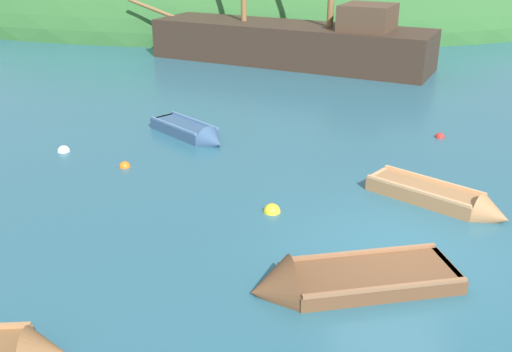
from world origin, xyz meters
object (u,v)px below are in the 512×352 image
rowboat_outer_left (333,284)px  rowboat_near_dock (192,134)px  buoy_yellow (272,212)px  sailing_ship (292,48)px  buoy_red (440,137)px  buoy_white (64,151)px  buoy_orange (125,167)px  rowboat_center (443,200)px

rowboat_outer_left → rowboat_near_dock: (-4.30, 7.84, 0.04)m
rowboat_outer_left → buoy_yellow: size_ratio=9.98×
rowboat_near_dock → buoy_yellow: (2.94, -4.92, -0.11)m
sailing_ship → buoy_red: (5.25, -10.42, -0.73)m
rowboat_outer_left → buoy_white: 9.91m
buoy_red → buoy_yellow: 7.48m
rowboat_outer_left → rowboat_near_dock: bearing=-78.2°
rowboat_outer_left → buoy_orange: size_ratio=12.67×
buoy_red → rowboat_center: bearing=-99.1°
rowboat_center → buoy_white: (-10.36, 2.40, -0.11)m
rowboat_outer_left → buoy_white: (-7.76, 6.15, -0.08)m
rowboat_outer_left → buoy_orange: rowboat_outer_left is taller
rowboat_outer_left → rowboat_near_dock: size_ratio=1.38×
buoy_red → rowboat_near_dock: bearing=-173.6°
buoy_orange → buoy_red: size_ratio=1.07×
rowboat_outer_left → rowboat_center: rowboat_outer_left is taller
buoy_orange → buoy_white: (-2.16, 0.96, 0.00)m
buoy_red → buoy_white: bearing=-167.1°
sailing_ship → buoy_red: bearing=136.6°
buoy_yellow → rowboat_outer_left: bearing=-64.9°
sailing_ship → buoy_yellow: sailing_ship is taller
sailing_ship → rowboat_near_dock: size_ratio=5.50×
sailing_ship → buoy_red: size_ratio=54.10×
rowboat_near_dock → buoy_yellow: rowboat_near_dock is taller
rowboat_center → rowboat_near_dock: bearing=-175.6°
buoy_white → rowboat_center: bearing=-13.1°
buoy_orange → buoy_white: buoy_white is taller
buoy_red → buoy_white: (-11.15, -2.55, 0.00)m
buoy_red → buoy_white: buoy_white is taller
rowboat_outer_left → buoy_red: rowboat_outer_left is taller
sailing_ship → rowboat_outer_left: 19.22m
rowboat_outer_left → buoy_red: size_ratio=13.58×
rowboat_near_dock → buoy_orange: 2.95m
buoy_orange → rowboat_center: bearing=-10.0°
rowboat_near_dock → buoy_red: bearing=46.9°
sailing_ship → rowboat_center: sailing_ship is taller
buoy_yellow → buoy_white: bearing=153.2°
rowboat_near_dock → buoy_white: rowboat_near_dock is taller
buoy_white → sailing_ship: bearing=65.6°
buoy_red → sailing_ship: bearing=116.7°
rowboat_outer_left → buoy_yellow: rowboat_outer_left is taller
rowboat_outer_left → buoy_yellow: 3.22m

